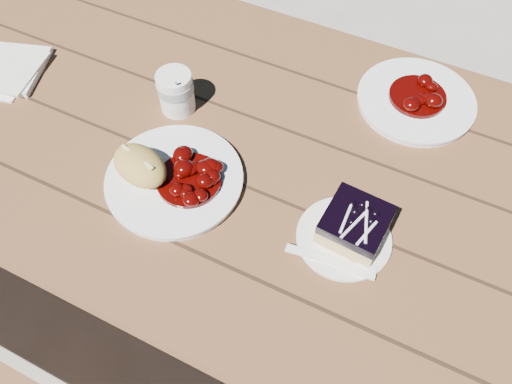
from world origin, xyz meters
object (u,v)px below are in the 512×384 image
at_px(second_plate, 416,101).
at_px(blueberry_cake, 355,224).
at_px(main_plate, 175,180).
at_px(coffee_cup, 176,92).
at_px(bread_roll, 140,166).
at_px(dessert_plate, 344,239).
at_px(picnic_table, 141,150).

bearing_deg(second_plate, blueberry_cake, -91.89).
distance_m(main_plate, coffee_cup, 0.20).
bearing_deg(bread_roll, dessert_plate, 6.61).
bearing_deg(bread_roll, main_plate, 19.98).
distance_m(main_plate, blueberry_cake, 0.34).
xyz_separation_m(picnic_table, bread_roll, (0.14, -0.15, 0.21)).
bearing_deg(main_plate, bread_roll, -160.02).
relative_size(picnic_table, main_plate, 7.96).
relative_size(bread_roll, coffee_cup, 1.29).
distance_m(dessert_plate, coffee_cup, 0.45).
relative_size(main_plate, coffee_cup, 2.82).
xyz_separation_m(bread_roll, dessert_plate, (0.38, 0.04, -0.04)).
distance_m(coffee_cup, second_plate, 0.50).
bearing_deg(dessert_plate, blueberry_cake, 56.31).
xyz_separation_m(bread_roll, blueberry_cake, (0.39, 0.06, -0.01)).
bearing_deg(dessert_plate, coffee_cup, 161.06).
bearing_deg(second_plate, dessert_plate, -93.35).
distance_m(dessert_plate, blueberry_cake, 0.04).
distance_m(blueberry_cake, second_plate, 0.36).
height_order(bread_roll, dessert_plate, bread_roll).
relative_size(picnic_table, dessert_plate, 12.54).
bearing_deg(coffee_cup, main_plate, -61.22).
xyz_separation_m(main_plate, dessert_plate, (0.33, 0.02, -0.00)).
bearing_deg(bread_roll, second_plate, 45.79).
height_order(picnic_table, blueberry_cake, blueberry_cake).
relative_size(bread_roll, dessert_plate, 0.72).
height_order(bread_roll, blueberry_cake, bread_roll).
bearing_deg(coffee_cup, second_plate, 27.21).
height_order(picnic_table, second_plate, second_plate).
bearing_deg(main_plate, second_plate, 48.56).
relative_size(dessert_plate, coffee_cup, 1.79).
height_order(picnic_table, coffee_cup, coffee_cup).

